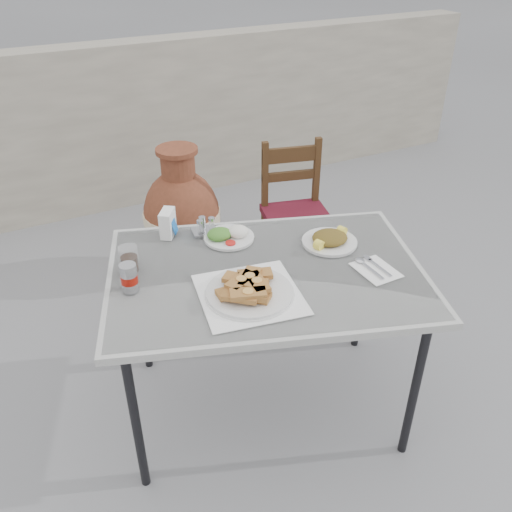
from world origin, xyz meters
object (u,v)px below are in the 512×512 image
soda_can (129,278)px  cola_glass (129,261)px  salad_chopped_plate (330,239)px  chair (296,213)px  condiment_caddy (205,228)px  napkin_holder (168,223)px  terracotta_urn (182,216)px  salad_rice_plate (228,235)px  cafe_table (266,281)px  pide_plate (249,287)px

soda_can → cola_glass: 0.14m
salad_chopped_plate → chair: (0.33, 0.83, -0.34)m
cola_glass → condiment_caddy: 0.40m
napkin_holder → terracotta_urn: (0.33, 0.81, -0.44)m
soda_can → napkin_holder: napkin_holder is taller
cola_glass → salad_rice_plate: bearing=6.3°
cafe_table → salad_chopped_plate: (0.34, 0.06, 0.07)m
salad_chopped_plate → cola_glass: bearing=167.5°
pide_plate → salad_chopped_plate: (0.47, 0.18, -0.01)m
cafe_table → pide_plate: pide_plate is taller
salad_rice_plate → napkin_holder: size_ratio=1.85×
cola_glass → condiment_caddy: bearing=21.0°
soda_can → napkin_holder: size_ratio=0.96×
cola_glass → condiment_caddy: (0.38, 0.14, -0.02)m
salad_rice_plate → cola_glass: size_ratio=2.06×
cafe_table → soda_can: (-0.52, 0.11, 0.11)m
salad_chopped_plate → condiment_caddy: size_ratio=2.00×
salad_chopped_plate → terracotta_urn: 1.28m
pide_plate → condiment_caddy: 0.50m
soda_can → cola_glass: soda_can is taller
cafe_table → napkin_holder: (-0.25, 0.44, 0.11)m
napkin_holder → soda_can: bearing=-94.4°
condiment_caddy → terracotta_urn: condiment_caddy is taller
salad_rice_plate → soda_can: bearing=-159.6°
salad_rice_plate → terracotta_urn: bearing=83.2°
pide_plate → salad_rice_plate: size_ratio=1.93×
salad_chopped_plate → condiment_caddy: condiment_caddy is taller
salad_rice_plate → terracotta_urn: (0.11, 0.96, -0.40)m
condiment_caddy → cola_glass: bearing=-159.0°
napkin_holder → salad_rice_plate: bearing=0.5°
napkin_holder → chair: size_ratio=0.14×
cola_glass → condiment_caddy: cola_glass is taller
soda_can → cola_glass: (0.04, 0.13, -0.01)m
salad_rice_plate → salad_chopped_plate: size_ratio=0.93×
condiment_caddy → pide_plate: bearing=-93.2°
salad_chopped_plate → terracotta_urn: (-0.26, 1.19, -0.40)m
salad_rice_plate → napkin_holder: (-0.22, 0.15, 0.04)m
cola_glass → chair: bearing=29.2°
terracotta_urn → cafe_table: bearing=-93.7°
cafe_table → soda_can: 0.54m
condiment_caddy → napkin_holder: bearing=160.4°
salad_chopped_plate → soda_can: (-0.85, 0.05, 0.04)m
condiment_caddy → terracotta_urn: size_ratio=0.14×
cafe_table → cola_glass: 0.55m
chair → cola_glass: bearing=-136.9°
cola_glass → condiment_caddy: size_ratio=0.90×
salad_chopped_plate → cola_glass: cola_glass is taller
salad_chopped_plate → cafe_table: bearing=-170.3°
pide_plate → cola_glass: bearing=134.3°
soda_can → napkin_holder: 0.42m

